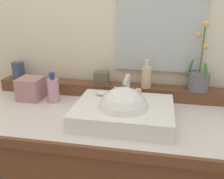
{
  "coord_description": "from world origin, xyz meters",
  "views": [
    {
      "loc": [
        0.25,
        -1.1,
        1.42
      ],
      "look_at": [
        0.04,
        -0.02,
        1.02
      ],
      "focal_mm": 39.86,
      "sensor_mm": 36.0,
      "label": 1
    }
  ],
  "objects_px": {
    "potted_plant": "(199,77)",
    "trinket_box": "(102,78)",
    "soap_bar": "(102,93)",
    "tissue_box": "(31,89)",
    "sink_basin": "(123,113)",
    "tumbler_cup": "(19,71)",
    "lotion_bottle": "(53,90)",
    "soap_dispenser": "(147,76)"
  },
  "relations": [
    {
      "from": "soap_dispenser",
      "to": "tumbler_cup",
      "type": "distance_m",
      "value": 0.79
    },
    {
      "from": "soap_dispenser",
      "to": "lotion_bottle",
      "type": "bearing_deg",
      "value": -164.56
    },
    {
      "from": "sink_basin",
      "to": "potted_plant",
      "type": "relative_size",
      "value": 1.24
    },
    {
      "from": "potted_plant",
      "to": "soap_dispenser",
      "type": "xyz_separation_m",
      "value": [
        -0.28,
        -0.01,
        -0.01
      ]
    },
    {
      "from": "trinket_box",
      "to": "tissue_box",
      "type": "xyz_separation_m",
      "value": [
        -0.38,
        -0.13,
        -0.05
      ]
    },
    {
      "from": "soap_bar",
      "to": "soap_dispenser",
      "type": "height_order",
      "value": "soap_dispenser"
    },
    {
      "from": "soap_dispenser",
      "to": "tissue_box",
      "type": "bearing_deg",
      "value": -169.23
    },
    {
      "from": "soap_bar",
      "to": "trinket_box",
      "type": "height_order",
      "value": "trinket_box"
    },
    {
      "from": "tumbler_cup",
      "to": "lotion_bottle",
      "type": "height_order",
      "value": "tumbler_cup"
    },
    {
      "from": "soap_bar",
      "to": "tumbler_cup",
      "type": "relative_size",
      "value": 0.66
    },
    {
      "from": "potted_plant",
      "to": "tumbler_cup",
      "type": "distance_m",
      "value": 1.06
    },
    {
      "from": "tumbler_cup",
      "to": "lotion_bottle",
      "type": "distance_m",
      "value": 0.33
    },
    {
      "from": "soap_dispenser",
      "to": "lotion_bottle",
      "type": "distance_m",
      "value": 0.52
    },
    {
      "from": "sink_basin",
      "to": "trinket_box",
      "type": "bearing_deg",
      "value": 119.97
    },
    {
      "from": "trinket_box",
      "to": "lotion_bottle",
      "type": "height_order",
      "value": "lotion_bottle"
    },
    {
      "from": "sink_basin",
      "to": "potted_plant",
      "type": "xyz_separation_m",
      "value": [
        0.36,
        0.3,
        0.1
      ]
    },
    {
      "from": "soap_bar",
      "to": "lotion_bottle",
      "type": "relative_size",
      "value": 0.42
    },
    {
      "from": "soap_bar",
      "to": "lotion_bottle",
      "type": "bearing_deg",
      "value": 170.76
    },
    {
      "from": "lotion_bottle",
      "to": "tissue_box",
      "type": "distance_m",
      "value": 0.14
    },
    {
      "from": "sink_basin",
      "to": "tumbler_cup",
      "type": "bearing_deg",
      "value": 156.62
    },
    {
      "from": "lotion_bottle",
      "to": "potted_plant",
      "type": "bearing_deg",
      "value": 10.65
    },
    {
      "from": "tumbler_cup",
      "to": "potted_plant",
      "type": "bearing_deg",
      "value": -0.13
    },
    {
      "from": "soap_bar",
      "to": "potted_plant",
      "type": "xyz_separation_m",
      "value": [
        0.49,
        0.19,
        0.05
      ]
    },
    {
      "from": "tumbler_cup",
      "to": "tissue_box",
      "type": "xyz_separation_m",
      "value": [
        0.15,
        -0.13,
        -0.06
      ]
    },
    {
      "from": "sink_basin",
      "to": "trinket_box",
      "type": "relative_size",
      "value": 5.6
    },
    {
      "from": "sink_basin",
      "to": "tumbler_cup",
      "type": "height_order",
      "value": "sink_basin"
    },
    {
      "from": "potted_plant",
      "to": "trinket_box",
      "type": "xyz_separation_m",
      "value": [
        -0.54,
        0.0,
        -0.03
      ]
    },
    {
      "from": "sink_basin",
      "to": "potted_plant",
      "type": "bearing_deg",
      "value": 39.6
    },
    {
      "from": "trinket_box",
      "to": "soap_bar",
      "type": "bearing_deg",
      "value": -78.51
    },
    {
      "from": "soap_bar",
      "to": "sink_basin",
      "type": "bearing_deg",
      "value": -40.81
    },
    {
      "from": "sink_basin",
      "to": "lotion_bottle",
      "type": "xyz_separation_m",
      "value": [
        -0.41,
        0.15,
        0.03
      ]
    },
    {
      "from": "sink_basin",
      "to": "potted_plant",
      "type": "distance_m",
      "value": 0.48
    },
    {
      "from": "potted_plant",
      "to": "lotion_bottle",
      "type": "xyz_separation_m",
      "value": [
        -0.78,
        -0.15,
        -0.07
      ]
    },
    {
      "from": "potted_plant",
      "to": "soap_dispenser",
      "type": "height_order",
      "value": "potted_plant"
    },
    {
      "from": "sink_basin",
      "to": "tumbler_cup",
      "type": "relative_size",
      "value": 4.32
    },
    {
      "from": "sink_basin",
      "to": "tissue_box",
      "type": "bearing_deg",
      "value": 162.88
    },
    {
      "from": "soap_dispenser",
      "to": "sink_basin",
      "type": "bearing_deg",
      "value": -106.26
    },
    {
      "from": "soap_bar",
      "to": "tissue_box",
      "type": "xyz_separation_m",
      "value": [
        -0.43,
        0.06,
        -0.03
      ]
    },
    {
      "from": "sink_basin",
      "to": "lotion_bottle",
      "type": "distance_m",
      "value": 0.44
    },
    {
      "from": "soap_bar",
      "to": "tissue_box",
      "type": "distance_m",
      "value": 0.43
    },
    {
      "from": "soap_bar",
      "to": "potted_plant",
      "type": "bearing_deg",
      "value": 21.51
    },
    {
      "from": "sink_basin",
      "to": "soap_dispenser",
      "type": "xyz_separation_m",
      "value": [
        0.09,
        0.29,
        0.1
      ]
    }
  ]
}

